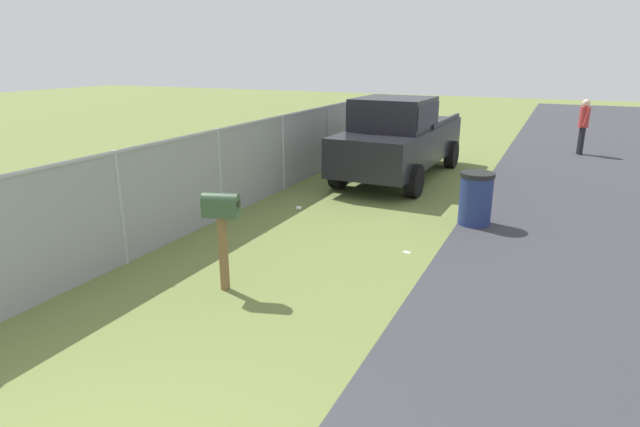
# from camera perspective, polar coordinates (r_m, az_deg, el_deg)

# --- Properties ---
(mailbox) EXTENTS (0.33, 0.52, 1.37)m
(mailbox) POSITION_cam_1_polar(r_m,az_deg,el_deg) (7.03, -10.69, 0.01)
(mailbox) COLOR brown
(mailbox) RESTS_ON ground
(pickup_truck) EXTENTS (5.49, 2.25, 2.09)m
(pickup_truck) POSITION_cam_1_polar(r_m,az_deg,el_deg) (13.57, 8.55, 8.34)
(pickup_truck) COLOR black
(pickup_truck) RESTS_ON ground
(trash_bin) EXTENTS (0.63, 0.63, 1.00)m
(trash_bin) POSITION_cam_1_polar(r_m,az_deg,el_deg) (10.26, 16.57, 1.58)
(trash_bin) COLOR navy
(trash_bin) RESTS_ON ground
(pedestrian) EXTENTS (0.47, 0.31, 1.74)m
(pedestrian) POSITION_cam_1_polar(r_m,az_deg,el_deg) (18.76, 26.73, 8.81)
(pedestrian) COLOR black
(pedestrian) RESTS_ON ground
(fence_section) EXTENTS (15.30, 0.07, 1.76)m
(fence_section) POSITION_cam_1_polar(r_m,az_deg,el_deg) (10.26, -10.86, 4.56)
(fence_section) COLOR #9EA3A8
(fence_section) RESTS_ON ground
(litter_cup_by_mailbox) EXTENTS (0.12, 0.13, 0.08)m
(litter_cup_by_mailbox) POSITION_cam_1_polar(r_m,az_deg,el_deg) (10.87, -2.32, 0.60)
(litter_cup_by_mailbox) COLOR white
(litter_cup_by_mailbox) RESTS_ON ground
(litter_wrapper_far_scatter) EXTENTS (0.12, 0.14, 0.01)m
(litter_wrapper_far_scatter) POSITION_cam_1_polar(r_m,az_deg,el_deg) (8.69, 9.42, -4.16)
(litter_wrapper_far_scatter) COLOR silver
(litter_wrapper_far_scatter) RESTS_ON ground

